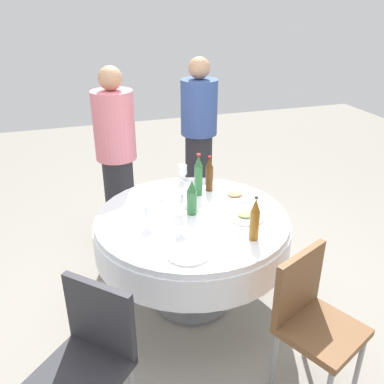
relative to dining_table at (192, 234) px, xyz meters
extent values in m
plane|color=gray|center=(0.00, 0.00, -0.59)|extent=(10.00, 10.00, 0.00)
cylinder|color=white|center=(0.00, 0.00, 0.13)|extent=(1.32, 1.32, 0.04)
cylinder|color=white|center=(0.00, 0.00, 0.00)|extent=(1.35, 1.35, 0.22)
cylinder|color=slate|center=(0.00, 0.00, -0.35)|extent=(0.14, 0.14, 0.48)
cylinder|color=slate|center=(0.00, 0.00, -0.58)|extent=(0.56, 0.56, 0.03)
cylinder|color=#8C5619|center=(-0.27, 0.40, 0.25)|extent=(0.06, 0.06, 0.20)
cone|color=#8C5619|center=(-0.27, 0.40, 0.39)|extent=(0.06, 0.06, 0.09)
cylinder|color=black|center=(-0.27, 0.40, 0.44)|extent=(0.02, 0.02, 0.01)
cylinder|color=#593314|center=(-0.25, -0.35, 0.25)|extent=(0.06, 0.06, 0.19)
cone|color=#593314|center=(-0.25, -0.35, 0.38)|extent=(0.05, 0.05, 0.08)
cylinder|color=red|center=(-0.25, -0.35, 0.43)|extent=(0.02, 0.02, 0.01)
cylinder|color=#2D6B38|center=(-0.01, -0.03, 0.23)|extent=(0.07, 0.07, 0.17)
cone|color=#2D6B38|center=(-0.01, -0.03, 0.36)|extent=(0.06, 0.06, 0.08)
cylinder|color=silver|center=(-0.01, -0.03, 0.41)|extent=(0.03, 0.03, 0.01)
cylinder|color=#2D6B38|center=(-0.15, -0.31, 0.27)|extent=(0.06, 0.06, 0.23)
cone|color=#2D6B38|center=(-0.15, -0.31, 0.42)|extent=(0.05, 0.05, 0.08)
cylinder|color=red|center=(-0.15, -0.31, 0.47)|extent=(0.03, 0.03, 0.01)
cylinder|color=white|center=(-0.10, -0.58, 0.15)|extent=(0.06, 0.06, 0.00)
cylinder|color=white|center=(-0.10, -0.58, 0.18)|extent=(0.01, 0.01, 0.06)
cylinder|color=white|center=(-0.10, -0.58, 0.25)|extent=(0.07, 0.07, 0.07)
cylinder|color=white|center=(0.08, -0.06, 0.15)|extent=(0.06, 0.06, 0.00)
cylinder|color=white|center=(0.08, -0.06, 0.20)|extent=(0.01, 0.01, 0.08)
cylinder|color=white|center=(0.08, -0.06, 0.27)|extent=(0.07, 0.07, 0.07)
cylinder|color=gold|center=(0.08, -0.06, 0.25)|extent=(0.06, 0.06, 0.03)
cylinder|color=white|center=(0.31, 0.03, 0.15)|extent=(0.06, 0.06, 0.00)
cylinder|color=white|center=(0.31, 0.03, 0.19)|extent=(0.01, 0.01, 0.08)
cylinder|color=white|center=(0.31, 0.03, 0.26)|extent=(0.06, 0.06, 0.06)
cylinder|color=gold|center=(0.31, 0.03, 0.24)|extent=(0.05, 0.05, 0.03)
cylinder|color=white|center=(0.14, 0.20, 0.15)|extent=(0.06, 0.06, 0.00)
cylinder|color=white|center=(0.14, 0.20, 0.19)|extent=(0.01, 0.01, 0.07)
cylinder|color=white|center=(0.14, 0.20, 0.26)|extent=(0.07, 0.07, 0.08)
cylinder|color=maroon|center=(0.14, 0.20, 0.24)|extent=(0.06, 0.06, 0.03)
cylinder|color=white|center=(-0.04, -0.20, 0.15)|extent=(0.06, 0.06, 0.00)
cylinder|color=white|center=(-0.04, -0.20, 0.18)|extent=(0.01, 0.01, 0.06)
cylinder|color=white|center=(-0.04, -0.20, 0.26)|extent=(0.07, 0.07, 0.08)
cylinder|color=gold|center=(-0.04, -0.20, 0.23)|extent=(0.06, 0.06, 0.03)
cylinder|color=white|center=(0.16, 0.44, 0.16)|extent=(0.26, 0.26, 0.02)
cylinder|color=white|center=(-0.39, -0.18, 0.16)|extent=(0.25, 0.25, 0.02)
ellipsoid|color=tan|center=(-0.39, -0.18, 0.18)|extent=(0.11, 0.10, 0.02)
cylinder|color=white|center=(-0.34, 0.14, 0.16)|extent=(0.25, 0.25, 0.02)
ellipsoid|color=#8C9E59|center=(-0.34, 0.14, 0.18)|extent=(0.11, 0.10, 0.02)
cylinder|color=white|center=(0.07, -0.36, 0.16)|extent=(0.23, 0.23, 0.02)
cube|color=silver|center=(0.40, -0.21, 0.15)|extent=(0.18, 0.05, 0.00)
cylinder|color=#26262B|center=(0.37, -0.95, -0.16)|extent=(0.26, 0.26, 0.86)
cylinder|color=#D8727F|center=(0.37, -0.95, 0.55)|extent=(0.34, 0.34, 0.57)
sphere|color=tan|center=(0.37, -0.95, 0.93)|extent=(0.19, 0.19, 0.19)
cylinder|color=#26262B|center=(-0.45, -1.21, -0.13)|extent=(0.26, 0.26, 0.92)
cylinder|color=#334C8C|center=(-0.45, -1.21, 0.58)|extent=(0.34, 0.34, 0.51)
sphere|color=tan|center=(-0.45, -1.21, 0.93)|extent=(0.20, 0.20, 0.20)
cube|color=#2D2D33|center=(0.84, 0.85, -0.14)|extent=(0.57, 0.57, 0.04)
cube|color=#2D2D33|center=(0.71, 0.73, 0.07)|extent=(0.31, 0.31, 0.42)
cylinder|color=gray|center=(0.84, 0.61, -0.38)|extent=(0.03, 0.03, 0.43)
cube|color=brown|center=(-0.44, 0.96, -0.14)|extent=(0.53, 0.53, 0.04)
cube|color=brown|center=(-0.37, 0.80, 0.07)|extent=(0.38, 0.20, 0.42)
cylinder|color=gray|center=(-0.67, 1.04, -0.38)|extent=(0.03, 0.03, 0.43)
cylinder|color=gray|center=(-0.22, 0.88, -0.38)|extent=(0.03, 0.03, 0.43)
cylinder|color=gray|center=(-0.53, 0.73, -0.38)|extent=(0.03, 0.03, 0.43)
camera|label=1|loc=(0.76, 2.38, 1.53)|focal=38.86mm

